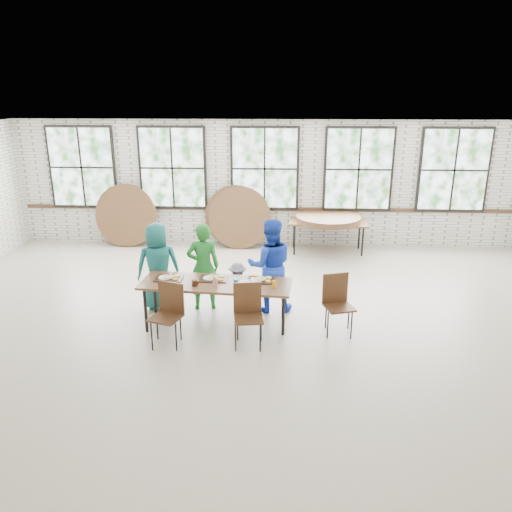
% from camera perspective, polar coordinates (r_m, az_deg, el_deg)
% --- Properties ---
extents(room, '(12.00, 12.00, 12.00)m').
position_cam_1_polar(room, '(11.97, 1.00, 9.74)').
color(room, '#B1A08D').
rests_on(room, ground).
extents(dining_table, '(2.46, 1.00, 0.74)m').
position_cam_1_polar(dining_table, '(7.99, -4.61, -3.38)').
color(dining_table, brown).
rests_on(dining_table, ground).
extents(chair_near_left, '(0.53, 0.52, 0.95)m').
position_cam_1_polar(chair_near_left, '(7.58, -9.96, -5.94)').
color(chair_near_left, '#452A17').
rests_on(chair_near_left, ground).
extents(chair_near_right, '(0.48, 0.46, 0.95)m').
position_cam_1_polar(chair_near_right, '(7.45, -0.93, -6.10)').
color(chair_near_right, '#452A17').
rests_on(chair_near_right, ground).
extents(chair_spare, '(0.52, 0.51, 0.95)m').
position_cam_1_polar(chair_spare, '(7.91, 9.25, -4.82)').
color(chair_spare, '#452A17').
rests_on(chair_spare, ground).
extents(adult_teal, '(0.84, 0.64, 1.53)m').
position_cam_1_polar(adult_teal, '(8.76, -11.10, -1.13)').
color(adult_teal, '#1B6761').
rests_on(adult_teal, ground).
extents(adult_green, '(0.62, 0.47, 1.54)m').
position_cam_1_polar(adult_green, '(8.61, -6.05, -1.22)').
color(adult_green, '#1D6D25').
rests_on(adult_green, ground).
extents(toddler, '(0.59, 0.39, 0.85)m').
position_cam_1_polar(toddler, '(8.66, -2.10, -3.44)').
color(toddler, '#141137').
rests_on(toddler, ground).
extents(adult_blue, '(0.85, 0.69, 1.62)m').
position_cam_1_polar(adult_blue, '(8.49, 1.62, -1.09)').
color(adult_blue, blue).
rests_on(adult_blue, ground).
extents(storage_table, '(1.85, 0.89, 0.74)m').
position_cam_1_polar(storage_table, '(11.75, 8.24, 3.68)').
color(storage_table, brown).
rests_on(storage_table, ground).
extents(tabletop_clutter, '(1.97, 0.62, 0.11)m').
position_cam_1_polar(tabletop_clutter, '(7.95, -3.88, -2.89)').
color(tabletop_clutter, black).
rests_on(tabletop_clutter, dining_table).
extents(round_tops_stacked, '(1.50, 1.50, 0.13)m').
position_cam_1_polar(round_tops_stacked, '(11.72, 8.26, 4.25)').
color(round_tops_stacked, brown).
rests_on(round_tops_stacked, storage_table).
extents(round_tops_leaning, '(4.29, 0.42, 1.50)m').
position_cam_1_polar(round_tops_leaning, '(12.22, -8.49, 4.49)').
color(round_tops_leaning, brown).
rests_on(round_tops_leaning, ground).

